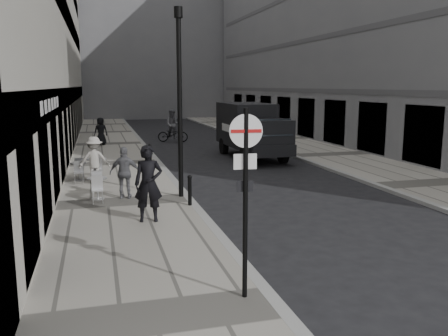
# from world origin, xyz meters

# --- Properties ---
(sidewalk) EXTENTS (4.00, 60.00, 0.12)m
(sidewalk) POSITION_xyz_m (-2.00, 18.00, 0.06)
(sidewalk) COLOR #9C978D
(sidewalk) RESTS_ON ground
(far_sidewalk) EXTENTS (4.00, 60.00, 0.12)m
(far_sidewalk) POSITION_xyz_m (9.00, 18.00, 0.06)
(far_sidewalk) COLOR #9C978D
(far_sidewalk) RESTS_ON ground
(building_far) EXTENTS (24.00, 16.00, 22.00)m
(building_far) POSITION_xyz_m (1.50, 56.00, 11.00)
(building_far) COLOR slate
(building_far) RESTS_ON ground
(walking_man) EXTENTS (0.79, 0.57, 2.01)m
(walking_man) POSITION_xyz_m (-1.50, 7.98, 1.13)
(walking_man) COLOR black
(walking_man) RESTS_ON sidewalk
(sign_post) EXTENTS (0.54, 0.12, 3.17)m
(sign_post) POSITION_xyz_m (-0.44, 3.00, 2.16)
(sign_post) COLOR black
(sign_post) RESTS_ON sidewalk
(lamppost) EXTENTS (0.26, 0.26, 5.87)m
(lamppost) POSITION_xyz_m (-0.20, 10.57, 3.39)
(lamppost) COLOR black
(lamppost) RESTS_ON sidewalk
(bollard_near) EXTENTS (0.11, 0.11, 0.85)m
(bollard_near) POSITION_xyz_m (-0.15, 9.36, 0.55)
(bollard_near) COLOR black
(bollard_near) RESTS_ON sidewalk
(bollard_far) EXTENTS (0.13, 0.13, 1.01)m
(bollard_far) POSITION_xyz_m (-0.60, 15.88, 0.63)
(bollard_far) COLOR black
(bollard_far) RESTS_ON sidewalk
(panel_van) EXTENTS (2.26, 5.86, 2.74)m
(panel_van) POSITION_xyz_m (4.80, 18.62, 1.54)
(panel_van) COLOR black
(panel_van) RESTS_ON ground
(cyclist) EXTENTS (2.08, 1.25, 2.12)m
(cyclist) POSITION_xyz_m (2.05, 26.47, 0.83)
(cyclist) COLOR black
(cyclist) RESTS_ON ground
(pedestrian_a) EXTENTS (1.03, 0.61, 1.64)m
(pedestrian_a) POSITION_xyz_m (-1.94, 10.76, 0.94)
(pedestrian_a) COLOR slate
(pedestrian_a) RESTS_ON sidewalk
(pedestrian_b) EXTENTS (1.13, 0.69, 1.70)m
(pedestrian_b) POSITION_xyz_m (-2.87, 13.53, 0.97)
(pedestrian_b) COLOR #A9A39C
(pedestrian_b) RESTS_ON sidewalk
(pedestrian_c) EXTENTS (0.92, 0.73, 1.64)m
(pedestrian_c) POSITION_xyz_m (-2.51, 25.07, 0.94)
(pedestrian_c) COLOR black
(pedestrian_c) RESTS_ON sidewalk
(cafe_table_near) EXTENTS (0.74, 1.68, 0.96)m
(cafe_table_near) POSITION_xyz_m (-2.80, 14.08, 0.60)
(cafe_table_near) COLOR silver
(cafe_table_near) RESTS_ON sidewalk
(cafe_table_mid) EXTENTS (0.62, 1.40, 0.80)m
(cafe_table_mid) POSITION_xyz_m (-3.45, 14.07, 0.52)
(cafe_table_mid) COLOR #A4A4A6
(cafe_table_mid) RESTS_ON sidewalk
(cafe_table_far) EXTENTS (0.62, 1.41, 0.80)m
(cafe_table_far) POSITION_xyz_m (-2.80, 10.86, 0.53)
(cafe_table_far) COLOR silver
(cafe_table_far) RESTS_ON sidewalk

